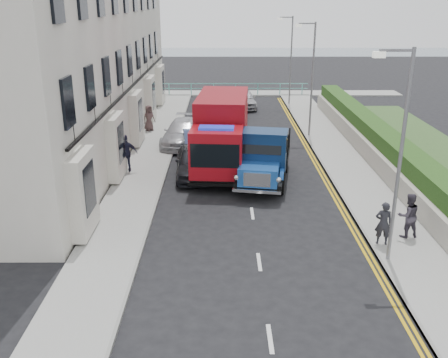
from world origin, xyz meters
The scene contains 22 objects.
ground centered at (0.00, 0.00, 0.00)m, with size 120.00×120.00×0.00m, color black.
pavement_west centered at (-5.20, 9.00, 0.06)m, with size 2.40×38.00×0.12m, color gray.
pavement_east centered at (5.30, 9.00, 0.06)m, with size 2.60×38.00×0.12m, color gray.
promenade centered at (0.00, 29.00, 0.06)m, with size 30.00×2.50×0.12m, color gray.
sea_plane centered at (0.00, 60.00, 0.00)m, with size 120.00×120.00×0.00m, color slate.
terrace_west centered at (-9.47, 13.00, 7.17)m, with size 6.31×30.20×14.25m.
garden_east centered at (7.21, 9.00, 0.90)m, with size 1.45×28.00×1.75m.
seafront_railing centered at (0.00, 28.20, 0.58)m, with size 13.00×0.08×1.11m.
lamp_near centered at (4.18, -2.00, 4.00)m, with size 1.23×0.18×7.00m.
lamp_mid centered at (4.18, 14.00, 4.00)m, with size 1.23×0.18×7.00m.
lamp_far centered at (4.18, 24.00, 4.00)m, with size 1.23×0.18×7.00m.
bedford_lorry centered at (0.62, 5.22, 1.22)m, with size 3.11×5.87×2.66m.
red_lorry centered at (-1.27, 7.70, 1.97)m, with size 2.93×7.24×3.71m.
parked_car_front centered at (-2.63, 6.61, 0.74)m, with size 1.75×4.36×1.48m, color black.
parked_car_mid centered at (-2.73, 10.59, 0.62)m, with size 1.31×3.74×1.23m, color #4C67A4.
parked_car_rear centered at (-3.60, 12.32, 0.72)m, with size 2.03×4.98×1.45m, color #B8B8BD.
seafront_car_left centered at (-0.70, 20.66, 0.65)m, with size 2.15×4.67×1.30m, color black.
seafront_car_right centered at (0.50, 22.92, 0.72)m, with size 1.71×4.24×1.44m, color #ACACB0.
pedestrian_east_near centered at (4.40, -0.92, 0.92)m, with size 0.58×0.38×1.59m, color #222228.
pedestrian_east_far centered at (5.47, -0.35, 0.96)m, with size 0.81×0.63×1.67m, color #3A3440.
pedestrian_west_near centered at (-6.00, 6.97, 1.06)m, with size 1.10×0.46×1.88m, color #1B1D31.
pedestrian_west_far centered at (-6.00, 15.18, 0.95)m, with size 0.81×0.53×1.66m, color #463332.
Camera 1 is at (-1.24, -16.73, 8.32)m, focal length 40.00 mm.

